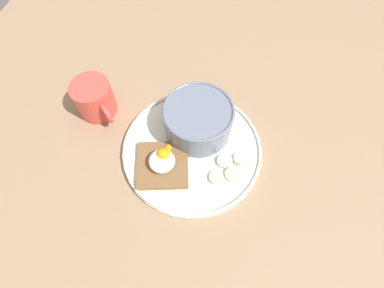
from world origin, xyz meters
The scene contains 10 objects.
ground_plane centered at (0.00, 0.00, 1.00)cm, with size 120.00×120.00×2.00cm, color #96785B.
plate centered at (0.00, 0.00, 2.80)cm, with size 27.49×27.49×1.60cm.
oatmeal_bowl centered at (-0.48, 4.79, 6.28)cm, with size 13.59×13.59×6.80cm.
toast_slice centered at (-4.36, -5.15, 3.74)cm, with size 11.93×11.93×1.33cm.
poached_egg centered at (-4.35, -4.93, 5.72)cm, with size 4.93×6.70×3.33cm.
banana_slice_front centered at (9.66, 0.01, 3.57)cm, with size 3.92×3.95×1.34cm.
banana_slice_left centered at (5.94, -4.87, 3.42)cm, with size 3.29×3.30×0.91cm.
banana_slice_back centered at (6.77, -1.16, 3.42)cm, with size 4.16×4.16×0.91cm.
banana_slice_right centered at (8.86, -3.47, 3.58)cm, with size 4.23×4.24×1.39cm.
coffee_mug centered at (-21.82, 4.56, 5.96)cm, with size 9.95×8.73×7.69cm.
Camera 1 is at (6.95, -26.14, 55.39)cm, focal length 28.00 mm.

